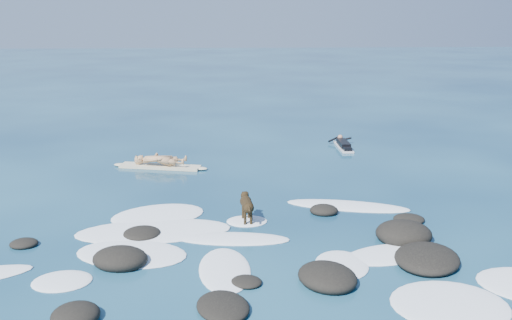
{
  "coord_description": "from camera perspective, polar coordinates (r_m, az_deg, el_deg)",
  "views": [
    {
      "loc": [
        0.02,
        -13.51,
        5.43
      ],
      "look_at": [
        1.07,
        4.0,
        0.9
      ],
      "focal_mm": 40.0,
      "sensor_mm": 36.0,
      "label": 1
    }
  ],
  "objects": [
    {
      "name": "ground",
      "position": [
        14.56,
        -3.29,
        -7.44
      ],
      "size": [
        160.0,
        160.0,
        0.0
      ],
      "primitive_type": "plane",
      "color": "#0A2642",
      "rests_on": "ground"
    },
    {
      "name": "reef_rocks",
      "position": [
        13.05,
        1.74,
        -9.57
      ],
      "size": [
        12.98,
        7.17,
        0.62
      ],
      "color": "black",
      "rests_on": "ground"
    },
    {
      "name": "breaking_foam",
      "position": [
        13.6,
        -1.27,
        -9.01
      ],
      "size": [
        15.82,
        7.82,
        0.12
      ],
      "color": "white",
      "rests_on": "ground"
    },
    {
      "name": "standing_surfer_rig",
      "position": [
        20.69,
        -9.65,
        1.32
      ],
      "size": [
        3.5,
        1.27,
        2.01
      ],
      "rotation": [
        0.0,
        0.0,
        -0.23
      ],
      "color": "beige",
      "rests_on": "ground"
    },
    {
      "name": "paddling_surfer_rig",
      "position": [
        23.94,
        8.72,
        1.54
      ],
      "size": [
        1.03,
        2.28,
        0.4
      ],
      "rotation": [
        0.0,
        0.0,
        1.56
      ],
      "color": "silver",
      "rests_on": "ground"
    },
    {
      "name": "dog",
      "position": [
        15.18,
        -0.94,
        -4.42
      ],
      "size": [
        0.37,
        1.22,
        0.77
      ],
      "rotation": [
        0.0,
        0.0,
        1.66
      ],
      "color": "black",
      "rests_on": "ground"
    }
  ]
}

